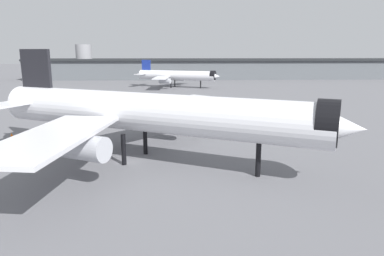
{
  "coord_description": "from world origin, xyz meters",
  "views": [
    {
      "loc": [
        9.45,
        -53.36,
        17.19
      ],
      "look_at": [
        10.14,
        -2.47,
        6.08
      ],
      "focal_mm": 32.85,
      "sensor_mm": 36.0,
      "label": 1
    }
  ],
  "objects_px": {
    "airliner_near_gate": "(147,113)",
    "traffic_cone_near_nose": "(12,135)",
    "service_truck_front": "(184,112)",
    "airliner_far_taxiway": "(176,75)"
  },
  "relations": [
    {
      "from": "airliner_near_gate",
      "to": "airliner_far_taxiway",
      "type": "bearing_deg",
      "value": 114.06
    },
    {
      "from": "airliner_far_taxiway",
      "to": "service_truck_front",
      "type": "bearing_deg",
      "value": -65.67
    },
    {
      "from": "traffic_cone_near_nose",
      "to": "airliner_far_taxiway",
      "type": "bearing_deg",
      "value": 72.81
    },
    {
      "from": "airliner_far_taxiway",
      "to": "traffic_cone_near_nose",
      "type": "height_order",
      "value": "airliner_far_taxiway"
    },
    {
      "from": "airliner_far_taxiway",
      "to": "traffic_cone_near_nose",
      "type": "xyz_separation_m",
      "value": [
        -31.14,
        -100.64,
        -5.46
      ]
    },
    {
      "from": "airliner_near_gate",
      "to": "service_truck_front",
      "type": "relative_size",
      "value": 9.9
    },
    {
      "from": "service_truck_front",
      "to": "traffic_cone_near_nose",
      "type": "xyz_separation_m",
      "value": [
        -35.67,
        -19.33,
        -1.27
      ]
    },
    {
      "from": "airliner_near_gate",
      "to": "traffic_cone_near_nose",
      "type": "height_order",
      "value": "airliner_near_gate"
    },
    {
      "from": "airliner_near_gate",
      "to": "service_truck_front",
      "type": "height_order",
      "value": "airliner_near_gate"
    },
    {
      "from": "traffic_cone_near_nose",
      "to": "airliner_near_gate",
      "type": "bearing_deg",
      "value": -29.8
    }
  ]
}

